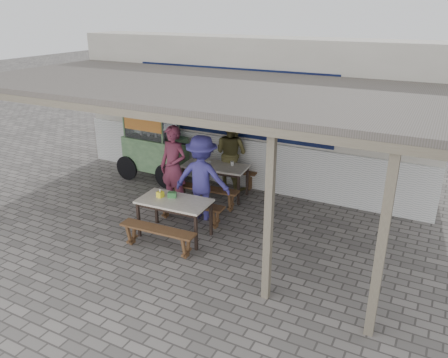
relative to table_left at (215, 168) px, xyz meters
name	(u,v)px	position (x,y,z in m)	size (l,w,h in m)	color
ground	(171,236)	(0.18, -2.15, -0.67)	(60.00, 60.00, 0.00)	slate
back_wall	(249,112)	(0.18, 1.43, 1.05)	(9.00, 1.28, 3.50)	beige
warung_roof	(192,88)	(0.19, -1.25, 2.04)	(9.00, 4.21, 2.81)	#59514C
table_left	(215,168)	(0.00, 0.00, 0.00)	(1.54, 0.83, 0.75)	white
bench_left_street	(204,192)	(0.06, -0.64, -0.33)	(1.60, 0.43, 0.45)	brown
bench_left_wall	(226,173)	(-0.06, 0.64, -0.33)	(1.60, 0.43, 0.45)	brown
table_right	(174,204)	(0.24, -2.07, 0.00)	(1.39, 0.81, 0.75)	white
bench_right_street	(158,234)	(0.28, -2.68, -0.34)	(1.47, 0.36, 0.45)	brown
bench_right_wall	(190,208)	(0.21, -1.46, -0.34)	(1.47, 0.36, 0.45)	brown
vendor_cart	(154,143)	(-1.88, 0.24, 0.28)	(2.22, 0.89, 1.75)	#7BA970
patron_street_side	(174,167)	(-0.54, -0.90, 0.24)	(0.66, 0.43, 1.82)	#7D3148
patron_wall_side	(231,153)	(0.11, 0.60, 0.21)	(0.85, 0.67, 1.76)	brown
patron_right_table	(202,178)	(0.31, -1.13, 0.22)	(1.15, 0.66, 1.78)	#433D9A
tissue_box	(160,194)	(-0.07, -2.07, 0.13)	(0.11, 0.11, 0.11)	yellow
donation_box	(172,195)	(0.14, -1.97, 0.13)	(0.16, 0.10, 0.10)	#367B3C
condiment_jar	(232,163)	(0.34, 0.19, 0.12)	(0.08, 0.08, 0.09)	silver
condiment_bowl	(207,163)	(-0.21, -0.01, 0.10)	(0.20, 0.20, 0.05)	white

